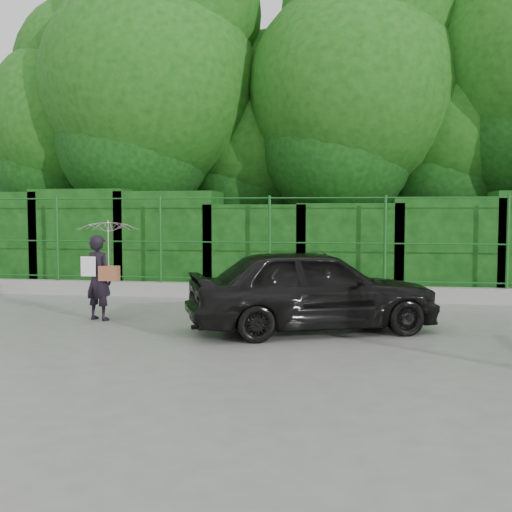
# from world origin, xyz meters

# --- Properties ---
(ground) EXTENTS (80.00, 80.00, 0.00)m
(ground) POSITION_xyz_m (0.00, 0.00, 0.00)
(ground) COLOR gray
(kerb) EXTENTS (14.00, 0.25, 0.30)m
(kerb) POSITION_xyz_m (0.00, 4.50, 0.15)
(kerb) COLOR #9E9E99
(kerb) RESTS_ON ground
(fence) EXTENTS (14.13, 0.06, 1.80)m
(fence) POSITION_xyz_m (0.22, 4.50, 1.20)
(fence) COLOR #16531B
(fence) RESTS_ON kerb
(hedge) EXTENTS (14.20, 1.20, 2.28)m
(hedge) POSITION_xyz_m (-0.11, 5.50, 1.06)
(hedge) COLOR black
(hedge) RESTS_ON ground
(trees) EXTENTS (17.10, 6.15, 8.08)m
(trees) POSITION_xyz_m (1.14, 7.74, 4.62)
(trees) COLOR black
(trees) RESTS_ON ground
(woman) EXTENTS (0.99, 1.01, 1.66)m
(woman) POSITION_xyz_m (-1.88, 1.56, 1.09)
(woman) COLOR black
(woman) RESTS_ON ground
(car) EXTENTS (3.99, 2.78, 1.26)m
(car) POSITION_xyz_m (1.54, 1.12, 0.63)
(car) COLOR black
(car) RESTS_ON ground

